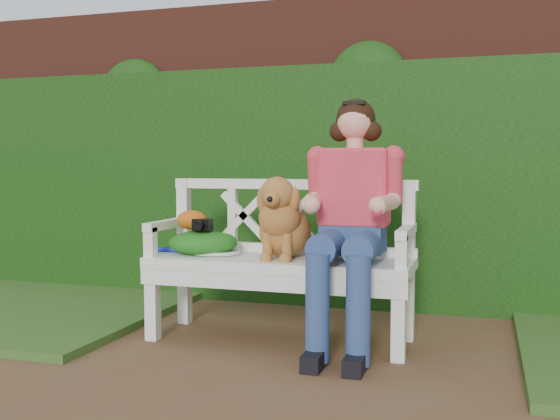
% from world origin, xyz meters
% --- Properties ---
extents(ground, '(60.00, 60.00, 0.00)m').
position_xyz_m(ground, '(0.00, 0.00, 0.00)').
color(ground, brown).
extents(brick_wall, '(10.00, 0.30, 2.20)m').
position_xyz_m(brick_wall, '(0.00, 1.90, 1.10)').
color(brick_wall, maroon).
rests_on(brick_wall, ground).
extents(ivy_hedge, '(10.00, 0.18, 1.70)m').
position_xyz_m(ivy_hedge, '(0.00, 1.68, 0.85)').
color(ivy_hedge, '#215D12').
rests_on(ivy_hedge, ground).
extents(garden_bench, '(1.64, 0.77, 0.48)m').
position_xyz_m(garden_bench, '(-0.20, 0.68, 0.24)').
color(garden_bench, white).
rests_on(garden_bench, ground).
extents(seated_woman, '(0.82, 0.91, 1.33)m').
position_xyz_m(seated_woman, '(0.22, 0.66, 0.66)').
color(seated_woman, '#F5566F').
rests_on(seated_woman, ground).
extents(dog, '(0.37, 0.47, 0.47)m').
position_xyz_m(dog, '(-0.17, 0.65, 0.71)').
color(dog, '#AB744A').
rests_on(dog, garden_bench).
extents(tennis_racket, '(0.65, 0.37, 0.03)m').
position_xyz_m(tennis_racket, '(-0.64, 0.68, 0.49)').
color(tennis_racket, silver).
rests_on(tennis_racket, garden_bench).
extents(green_bag, '(0.46, 0.38, 0.14)m').
position_xyz_m(green_bag, '(-0.67, 0.66, 0.55)').
color(green_bag, '#168317').
rests_on(green_bag, garden_bench).
extents(camera_item, '(0.11, 0.08, 0.07)m').
position_xyz_m(camera_item, '(-0.66, 0.64, 0.66)').
color(camera_item, black).
rests_on(camera_item, green_bag).
extents(baseball_glove, '(0.18, 0.14, 0.12)m').
position_xyz_m(baseball_glove, '(-0.75, 0.68, 0.68)').
color(baseball_glove, '#C1550F').
rests_on(baseball_glove, green_bag).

